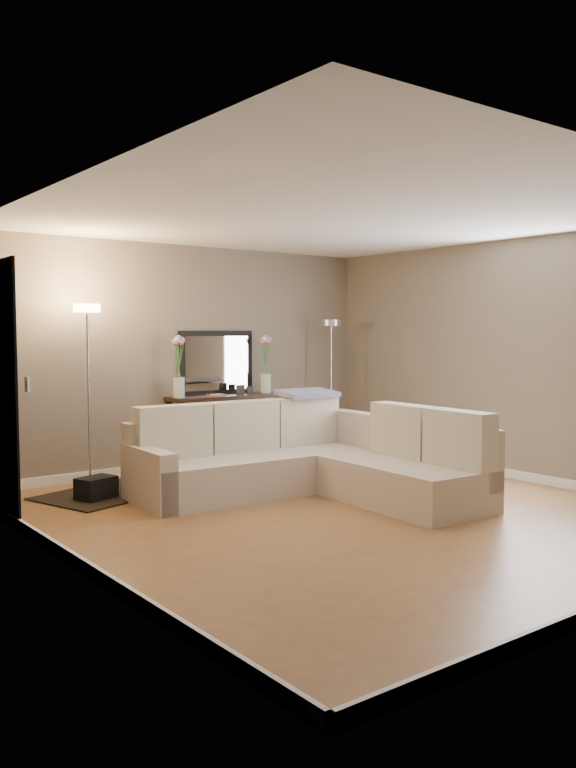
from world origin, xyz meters
TOP-DOWN VIEW (x-y plane):
  - floor at (0.00, 0.00)m, footprint 5.00×5.50m
  - ceiling at (0.00, 0.00)m, footprint 5.00×5.50m
  - wall_back at (0.00, 2.76)m, footprint 5.00×0.02m
  - wall_left at (-2.51, 0.00)m, footprint 0.02×5.50m
  - wall_right at (2.51, 0.00)m, footprint 0.02×5.50m
  - baseboard_back at (0.00, 2.73)m, footprint 5.00×0.03m
  - baseboard_left at (-2.48, 0.00)m, footprint 0.03×5.50m
  - baseboard_right at (2.48, 0.00)m, footprint 0.03×5.50m
  - switch_plate at (-2.48, 0.85)m, footprint 0.02×0.08m
  - sectional_sofa at (0.21, 0.76)m, footprint 2.59×2.57m
  - throw_blanket at (0.69, 1.36)m, footprint 0.65×0.38m
  - console_table at (0.29, 2.53)m, footprint 1.41×0.43m
  - leaning_mirror at (0.38, 2.71)m, footprint 0.99×0.08m
  - table_decor at (0.37, 2.49)m, footprint 0.59×0.14m
  - flower_vase_left at (-0.22, 2.55)m, footprint 0.16×0.13m
  - flower_vase_right at (0.96, 2.51)m, footprint 0.16×0.13m
  - floor_lamp_lit at (-1.38, 2.33)m, footprint 0.33×0.33m
  - floor_lamp_unlit at (1.88, 2.36)m, footprint 0.31×0.31m
  - charcoal_rug at (-1.37, 1.95)m, footprint 1.45×1.25m
  - black_bag at (-1.54, 1.80)m, footprint 0.41×0.34m

SIDE VIEW (x-z plane):
  - floor at x=0.00m, z-range -0.01..0.00m
  - charcoal_rug at x=-1.37m, z-range 0.00..0.02m
  - baseboard_back at x=0.00m, z-range 0.00..0.10m
  - baseboard_left at x=-2.48m, z-range 0.00..0.10m
  - baseboard_right at x=2.48m, z-range 0.00..0.10m
  - black_bag at x=-1.54m, z-range 0.00..0.22m
  - sectional_sofa at x=0.21m, z-range -0.12..0.78m
  - console_table at x=0.29m, z-range 0.05..0.91m
  - table_decor at x=0.37m, z-range 0.80..0.94m
  - throw_blanket at x=0.69m, z-range 0.90..0.98m
  - flower_vase_left at x=-0.22m, z-range 0.78..1.51m
  - flower_vase_right at x=0.96m, z-range 0.78..1.51m
  - switch_plate at x=-2.48m, z-range 1.14..1.26m
  - leaning_mirror at x=0.38m, z-range 0.84..1.62m
  - floor_lamp_unlit at x=1.88m, z-range 0.36..2.12m
  - wall_back at x=0.00m, z-range 0.00..2.60m
  - wall_left at x=-2.51m, z-range 0.00..2.60m
  - wall_right at x=2.51m, z-range 0.00..2.60m
  - floor_lamp_lit at x=-1.38m, z-range 0.39..2.27m
  - ceiling at x=0.00m, z-range 2.60..2.61m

